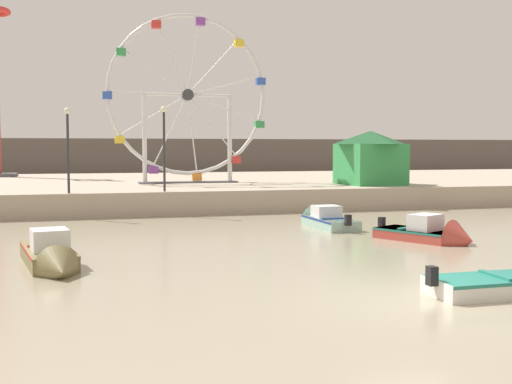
{
  "coord_description": "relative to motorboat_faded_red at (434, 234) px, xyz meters",
  "views": [
    {
      "loc": [
        -7.08,
        -12.52,
        3.42
      ],
      "look_at": [
        -0.13,
        13.03,
        1.57
      ],
      "focal_mm": 44.63,
      "sensor_mm": 36.0,
      "label": 1
    }
  ],
  "objects": [
    {
      "name": "promenade_lamp_near",
      "position": [
        -12.91,
        11.61,
        3.61
      ],
      "size": [
        0.32,
        0.32,
        4.13
      ],
      "color": "#2D2D33",
      "rests_on": "quay_promenade"
    },
    {
      "name": "motorboat_olive_wood",
      "position": [
        -13.13,
        -1.66,
        0.05
      ],
      "size": [
        2.01,
        4.9,
        1.45
      ],
      "rotation": [
        0.0,
        0.0,
        4.89
      ],
      "color": "olive",
      "rests_on": "ground_plane"
    },
    {
      "name": "motorboat_seafoam",
      "position": [
        -2.09,
        5.63,
        -0.0
      ],
      "size": [
        1.47,
        4.47,
        1.35
      ],
      "rotation": [
        0.0,
        0.0,
        1.6
      ],
      "color": "#93BCAD",
      "rests_on": "ground_plane"
    },
    {
      "name": "quay_promenade",
      "position": [
        -5.14,
        23.61,
        0.32
      ],
      "size": [
        110.0,
        24.94,
        1.21
      ],
      "primitive_type": "cube",
      "color": "tan",
      "rests_on": "ground_plane"
    },
    {
      "name": "carnival_booth_green_kiosk",
      "position": [
        4.4,
        14.62,
        2.6
      ],
      "size": [
        3.76,
        4.13,
        3.21
      ],
      "rotation": [
        0.0,
        0.0,
        0.06
      ],
      "color": "#33934C",
      "rests_on": "quay_promenade"
    },
    {
      "name": "motorboat_faded_red",
      "position": [
        0.0,
        0.0,
        0.0
      ],
      "size": [
        2.97,
        3.96,
        1.48
      ],
      "rotation": [
        0.0,
        0.0,
        5.19
      ],
      "color": "#B24238",
      "rests_on": "ground_plane"
    },
    {
      "name": "ferris_wheel_white_frame",
      "position": [
        -5.86,
        19.26,
        6.2
      ],
      "size": [
        10.17,
        1.2,
        10.49
      ],
      "color": "silver",
      "rests_on": "quay_promenade"
    },
    {
      "name": "ground_plane",
      "position": [
        -5.14,
        -7.85,
        -0.28
      ],
      "size": [
        240.0,
        240.0,
        0.0
      ],
      "primitive_type": "plane",
      "color": "gray"
    },
    {
      "name": "distant_town_skyline",
      "position": [
        -5.14,
        50.61,
        1.92
      ],
      "size": [
        140.0,
        3.0,
        4.4
      ],
      "primitive_type": "cube",
      "color": "#564C47",
      "rests_on": "ground_plane"
    },
    {
      "name": "promenade_lamp_far",
      "position": [
        -8.27,
        11.73,
        3.69
      ],
      "size": [
        0.32,
        0.32,
        4.28
      ],
      "color": "#2D2D33",
      "rests_on": "quay_promenade"
    }
  ]
}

